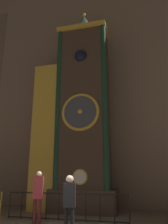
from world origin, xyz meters
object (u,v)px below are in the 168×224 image
stanchion_post (0,210)px  visitor_near (38,192)px  clock_tower (75,116)px  visitor_far (69,199)px

stanchion_post → visitor_near: bearing=-22.3°
visitor_near → stanchion_post: 2.27m
clock_tower → stanchion_post: size_ratio=10.82×
visitor_far → stanchion_post: visitor_far is taller
visitor_near → visitor_far: bearing=-49.7°
visitor_near → visitor_far: 1.89m
clock_tower → visitor_near: (-0.46, -2.94, -3.51)m
clock_tower → visitor_near: 4.60m
clock_tower → visitor_far: clock_tower is taller
clock_tower → stanchion_post: 5.35m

